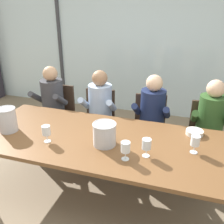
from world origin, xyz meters
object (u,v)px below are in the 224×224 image
Objects in this scene: chair_center at (149,123)px; tasting_bowl at (195,132)px; wine_glass_by_left_taster at (46,131)px; person_pale_blue_shirt at (99,109)px; wine_glass_by_right_taster at (195,141)px; chair_right_of_center at (207,131)px; person_navy_polo at (151,116)px; ice_bucket_primary at (7,119)px; chair_left_of_center at (99,116)px; person_olive_shirt at (210,123)px; dining_table at (102,144)px; wine_glass_center_pour at (147,145)px; wine_glass_near_bucket at (125,148)px; ice_bucket_secondary at (105,134)px; chair_near_curtain at (59,110)px; person_charcoal_jacket at (50,103)px.

chair_center is 5.01× the size of tasting_bowl.
wine_glass_by_left_taster is at bearing -132.10° from chair_center.
wine_glass_by_right_taster is at bearing -37.38° from person_pale_blue_shirt.
person_navy_polo is (-0.70, -0.12, 0.17)m from chair_right_of_center.
chair_right_of_center is 3.42× the size of ice_bucket_primary.
person_navy_polo is at bearing -81.34° from chair_center.
ice_bucket_primary is (-0.62, -1.10, 0.36)m from chair_left_of_center.
wine_glass_by_right_taster is (1.24, -0.81, 0.17)m from person_pale_blue_shirt.
person_pale_blue_shirt is at bearing -179.40° from person_olive_shirt.
dining_table is 1.37m from person_olive_shirt.
wine_glass_center_pour is 0.46m from wine_glass_by_right_taster.
wine_glass_center_pour reaches higher than tasting_bowl.
dining_table is at bearing -142.26° from person_olive_shirt.
dining_table is 2.97× the size of chair_right_of_center.
chair_center is at bearing -5.10° from chair_left_of_center.
ice_bucket_primary reaches higher than wine_glass_near_bucket.
wine_glass_by_left_taster reaches higher than chair_right_of_center.
person_navy_polo is at bearing -4.46° from person_pale_blue_shirt.
chair_right_of_center is 1.30m from wine_glass_center_pour.
ice_bucket_secondary is 1.33× the size of wine_glass_center_pour.
chair_near_curtain is 3.42× the size of ice_bucket_primary.
ice_bucket_secondary is at bearing -142.22° from chair_right_of_center.
person_navy_polo is at bearing -179.39° from person_olive_shirt.
chair_near_curtain is at bearing 162.76° from tasting_bowl.
person_navy_polo is (1.43, -0.16, 0.17)m from chair_near_curtain.
chair_right_of_center is 1.00m from wine_glass_by_right_taster.
person_charcoal_jacket is at bearing 175.15° from chair_right_of_center.
tasting_bowl is at bearing 22.63° from dining_table.
person_pale_blue_shirt reaches higher than wine_glass_by_left_taster.
chair_center is (0.34, 0.96, -0.16)m from dining_table.
person_pale_blue_shirt is at bearing 121.05° from wine_glass_near_bucket.
person_olive_shirt reaches higher than wine_glass_near_bucket.
chair_left_of_center is at bearing 144.01° from wine_glass_by_right_taster.
tasting_bowl is at bearing -29.69° from chair_left_of_center.
chair_center is 1.29m from wine_glass_near_bucket.
person_olive_shirt is at bearing 67.51° from tasting_bowl.
wine_glass_by_right_taster is at bearing 24.96° from wine_glass_center_pour.
ice_bucket_secondary is 0.84m from wine_glass_by_right_taster.
chair_center reaches higher than tasting_bowl.
person_navy_polo is 0.69m from tasting_bowl.
person_charcoal_jacket is at bearing -174.41° from chair_left_of_center.
ice_bucket_secondary is (1.11, -1.08, 0.34)m from chair_near_curtain.
tasting_bowl is (-0.17, -0.56, 0.25)m from chair_right_of_center.
chair_right_of_center is 1.99m from wine_glass_by_left_taster.
chair_center is at bearing 89.30° from wine_glass_near_bucket.
person_olive_shirt is 6.99× the size of wine_glass_center_pour.
wine_glass_by_right_taster is at bearing 4.80° from ice_bucket_primary.
chair_right_of_center is at bearing 96.77° from person_olive_shirt.
person_charcoal_jacket reaches higher than tasting_bowl.
dining_table is 15.30× the size of wine_glass_by_left_taster.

